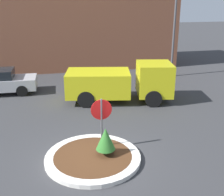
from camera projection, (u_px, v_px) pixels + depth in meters
The scene contains 7 objects.
ground_plane at pixel (93, 159), 10.27m from camera, with size 120.00×120.00×0.00m, color #38383A.
traffic_island at pixel (93, 157), 10.24m from camera, with size 3.49×3.49×0.16m.
stop_sign at pixel (101, 115), 10.46m from camera, with size 0.79×0.07×2.09m.
island_shrub at pixel (106, 139), 10.08m from camera, with size 0.70×0.70×1.05m.
utility_truck at pixel (121, 82), 15.84m from camera, with size 6.17×3.23×2.19m.
storefront_building at pixel (85, 22), 24.31m from camera, with size 14.78×6.07×7.44m.
light_pole at pixel (175, 21), 20.04m from camera, with size 0.70×0.30×7.08m.
Camera 1 is at (-1.24, -8.88, 5.53)m, focal length 45.00 mm.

